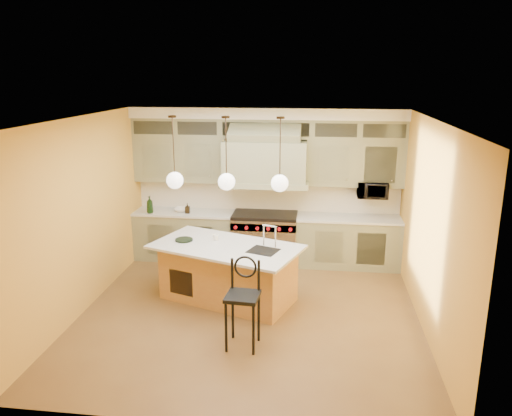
# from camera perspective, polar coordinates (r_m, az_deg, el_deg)

# --- Properties ---
(floor) EXTENTS (5.00, 5.00, 0.00)m
(floor) POSITION_cam_1_polar(r_m,az_deg,el_deg) (7.68, -0.78, -11.94)
(floor) COLOR brown
(floor) RESTS_ON ground
(ceiling) EXTENTS (5.00, 5.00, 0.00)m
(ceiling) POSITION_cam_1_polar(r_m,az_deg,el_deg) (6.86, -0.86, 10.16)
(ceiling) COLOR white
(ceiling) RESTS_ON wall_back
(wall_back) EXTENTS (5.00, 0.00, 5.00)m
(wall_back) POSITION_cam_1_polar(r_m,az_deg,el_deg) (9.54, 1.27, 2.78)
(wall_back) COLOR gold
(wall_back) RESTS_ON ground
(wall_front) EXTENTS (5.00, 0.00, 5.00)m
(wall_front) POSITION_cam_1_polar(r_m,az_deg,el_deg) (4.83, -5.01, -10.03)
(wall_front) COLOR gold
(wall_front) RESTS_ON ground
(wall_left) EXTENTS (0.00, 5.00, 5.00)m
(wall_left) POSITION_cam_1_polar(r_m,az_deg,el_deg) (7.87, -19.15, -0.78)
(wall_left) COLOR gold
(wall_left) RESTS_ON ground
(wall_right) EXTENTS (0.00, 5.00, 5.00)m
(wall_right) POSITION_cam_1_polar(r_m,az_deg,el_deg) (7.24, 19.20, -2.15)
(wall_right) COLOR gold
(wall_right) RESTS_ON ground
(back_cabinetry) EXTENTS (5.00, 0.77, 2.90)m
(back_cabinetry) POSITION_cam_1_polar(r_m,az_deg,el_deg) (9.28, 1.10, 2.31)
(back_cabinetry) COLOR gray
(back_cabinetry) RESTS_ON floor
(range) EXTENTS (1.20, 0.74, 0.96)m
(range) POSITION_cam_1_polar(r_m,az_deg,el_deg) (9.45, 1.01, -3.40)
(range) COLOR silver
(range) RESTS_ON floor
(kitchen_island) EXTENTS (2.52, 1.89, 1.35)m
(kitchen_island) POSITION_cam_1_polar(r_m,az_deg,el_deg) (7.94, -3.19, -7.26)
(kitchen_island) COLOR #B0733E
(kitchen_island) RESTS_ON floor
(counter_stool) EXTENTS (0.45, 0.45, 1.20)m
(counter_stool) POSITION_cam_1_polar(r_m,az_deg,el_deg) (6.57, -1.48, -10.15)
(counter_stool) COLOR black
(counter_stool) RESTS_ON floor
(microwave) EXTENTS (0.54, 0.37, 0.30)m
(microwave) POSITION_cam_1_polar(r_m,az_deg,el_deg) (9.30, 13.16, 2.05)
(microwave) COLOR black
(microwave) RESTS_ON back_cabinetry
(oil_bottle_a) EXTENTS (0.14, 0.14, 0.33)m
(oil_bottle_a) POSITION_cam_1_polar(r_m,az_deg,el_deg) (9.59, -12.05, 0.38)
(oil_bottle_a) COLOR black
(oil_bottle_a) RESTS_ON back_cabinetry
(oil_bottle_b) EXTENTS (0.09, 0.09, 0.19)m
(oil_bottle_b) POSITION_cam_1_polar(r_m,az_deg,el_deg) (9.48, -7.84, -0.03)
(oil_bottle_b) COLOR black
(oil_bottle_b) RESTS_ON back_cabinetry
(fruit_bowl) EXTENTS (0.29, 0.29, 0.07)m
(fruit_bowl) POSITION_cam_1_polar(r_m,az_deg,el_deg) (9.62, -8.42, -0.20)
(fruit_bowl) COLOR white
(fruit_bowl) RESTS_ON back_cabinetry
(cup) EXTENTS (0.10, 0.10, 0.09)m
(cup) POSITION_cam_1_polar(r_m,az_deg,el_deg) (8.00, -4.63, -3.35)
(cup) COLOR white
(cup) RESTS_ON kitchen_island
(pendant_left) EXTENTS (0.26, 0.26, 1.11)m
(pendant_left) POSITION_cam_1_polar(r_m,az_deg,el_deg) (7.69, -9.26, 3.35)
(pendant_left) COLOR #2D2319
(pendant_left) RESTS_ON ceiling
(pendant_center) EXTENTS (0.26, 0.26, 1.11)m
(pendant_center) POSITION_cam_1_polar(r_m,az_deg,el_deg) (7.50, -3.38, 3.23)
(pendant_center) COLOR #2D2319
(pendant_center) RESTS_ON ceiling
(pendant_right) EXTENTS (0.26, 0.26, 1.11)m
(pendant_right) POSITION_cam_1_polar(r_m,az_deg,el_deg) (7.40, 2.73, 3.07)
(pendant_right) COLOR #2D2319
(pendant_right) RESTS_ON ceiling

